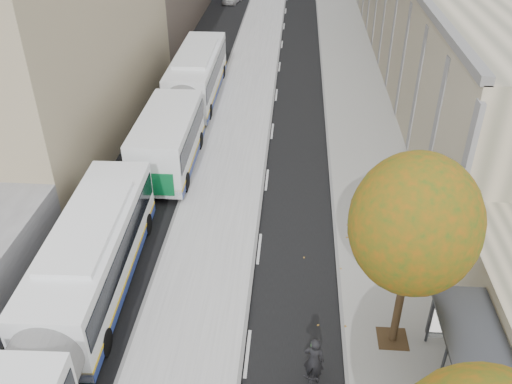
# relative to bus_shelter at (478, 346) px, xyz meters

# --- Properties ---
(bus_platform) EXTENTS (4.25, 150.00, 0.15)m
(bus_platform) POSITION_rel_bus_shelter_xyz_m (-9.56, 24.04, -2.11)
(bus_platform) COLOR #A7A7A7
(bus_platform) RESTS_ON ground
(sidewalk) EXTENTS (4.75, 150.00, 0.08)m
(sidewalk) POSITION_rel_bus_shelter_xyz_m (-1.56, 24.04, -2.15)
(sidewalk) COLOR gray
(sidewalk) RESTS_ON ground
(bus_shelter) EXTENTS (1.90, 4.40, 2.53)m
(bus_shelter) POSITION_rel_bus_shelter_xyz_m (0.00, 0.00, 0.00)
(bus_shelter) COLOR #383A3F
(bus_shelter) RESTS_ON sidewalk
(tree_c) EXTENTS (4.20, 4.20, 7.28)m
(tree_c) POSITION_rel_bus_shelter_xyz_m (-2.09, 2.04, 3.06)
(tree_c) COLOR black
(tree_c) RESTS_ON sidewalk
(bus_near) EXTENTS (3.30, 18.32, 3.04)m
(bus_near) POSITION_rel_bus_shelter_xyz_m (-13.58, 0.06, -0.53)
(bus_near) COLOR white
(bus_near) RESTS_ON ground
(bus_far) EXTENTS (2.99, 19.31, 3.21)m
(bus_far) POSITION_rel_bus_shelter_xyz_m (-12.87, 19.83, -0.43)
(bus_far) COLOR white
(bus_far) RESTS_ON ground
(cyclist) EXTENTS (0.87, 1.89, 2.34)m
(cyclist) POSITION_rel_bus_shelter_xyz_m (-5.07, -0.28, -1.32)
(cyclist) COLOR black
(cyclist) RESTS_ON ground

